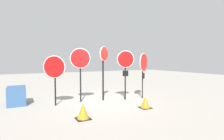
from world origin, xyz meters
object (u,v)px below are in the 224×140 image
at_px(stop_sign_4, 144,65).
at_px(traffic_cone_1, 83,111).
at_px(stop_sign_1, 80,62).
at_px(traffic_cone_0, 145,102).
at_px(stop_sign_2, 104,62).
at_px(stop_sign_3, 125,64).
at_px(storage_crate, 17,96).
at_px(stop_sign_0, 54,69).

bearing_deg(stop_sign_4, traffic_cone_1, 173.04).
height_order(stop_sign_1, traffic_cone_0, stop_sign_1).
bearing_deg(stop_sign_2, traffic_cone_1, -163.00).
distance_m(stop_sign_2, traffic_cone_0, 2.69).
height_order(stop_sign_2, stop_sign_3, stop_sign_2).
relative_size(stop_sign_3, traffic_cone_1, 4.63).
bearing_deg(storage_crate, stop_sign_2, -15.39).
height_order(stop_sign_1, storage_crate, stop_sign_1).
relative_size(stop_sign_0, traffic_cone_0, 4.47).
bearing_deg(stop_sign_3, traffic_cone_1, -125.21).
bearing_deg(traffic_cone_0, traffic_cone_1, -178.02).
height_order(stop_sign_3, traffic_cone_0, stop_sign_3).
xyz_separation_m(stop_sign_1, traffic_cone_1, (-0.63, -2.25, -1.57)).
bearing_deg(stop_sign_1, traffic_cone_0, -24.83).
distance_m(stop_sign_4, traffic_cone_0, 2.36).
distance_m(stop_sign_2, stop_sign_4, 2.04).
height_order(stop_sign_0, stop_sign_1, stop_sign_1).
xyz_separation_m(stop_sign_1, storage_crate, (-2.57, 0.84, -1.44)).
height_order(stop_sign_4, traffic_cone_1, stop_sign_4).
relative_size(stop_sign_1, traffic_cone_0, 5.21).
bearing_deg(traffic_cone_1, stop_sign_1, 74.29).
bearing_deg(stop_sign_0, stop_sign_4, 25.06).
relative_size(stop_sign_2, stop_sign_3, 1.08).
height_order(stop_sign_1, stop_sign_4, stop_sign_1).
distance_m(stop_sign_3, stop_sign_4, 1.02).
bearing_deg(traffic_cone_1, traffic_cone_0, 1.98).
relative_size(traffic_cone_0, storage_crate, 0.48).
xyz_separation_m(stop_sign_2, stop_sign_3, (0.96, -0.39, -0.08)).
height_order(stop_sign_0, traffic_cone_1, stop_sign_0).
bearing_deg(traffic_cone_0, stop_sign_2, 114.39).
bearing_deg(stop_sign_3, stop_sign_2, -179.38).
distance_m(stop_sign_1, stop_sign_3, 2.13).
relative_size(stop_sign_2, traffic_cone_0, 5.44).
xyz_separation_m(stop_sign_0, traffic_cone_0, (3.14, -2.03, -1.30)).
height_order(stop_sign_3, traffic_cone_1, stop_sign_3).
height_order(stop_sign_2, traffic_cone_1, stop_sign_2).
xyz_separation_m(stop_sign_4, traffic_cone_0, (-1.08, -1.50, -1.46)).
relative_size(stop_sign_2, traffic_cone_1, 5.00).
bearing_deg(traffic_cone_0, storage_crate, 146.75).
bearing_deg(stop_sign_4, traffic_cone_0, -155.93).
bearing_deg(stop_sign_0, stop_sign_1, 38.43).
xyz_separation_m(stop_sign_4, traffic_cone_1, (-3.70, -1.59, -1.44)).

